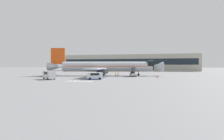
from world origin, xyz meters
TOP-DOWN VIEW (x-y plane):
  - ground_plane at (0.00, 0.00)m, footprint 600.00×600.00m
  - apron_leadline_yellow at (0.13, 0.55)m, footprint 76.61×17.27m
  - apron_stand_patch_blue at (0.13, -13.28)m, footprint 4.86×9.01m
  - apron_walkway_bar_0 at (-3.47, -24.22)m, footprint 0.44×3.60m
  - apron_walkway_bar_1 at (-2.27, -24.22)m, footprint 0.44×3.60m
  - apron_walkway_bar_2 at (-1.07, -24.22)m, footprint 0.44×3.60m
  - apron_walkway_bar_3 at (0.13, -24.22)m, footprint 0.44×3.60m
  - apron_walkway_bar_4 at (1.33, -24.22)m, footprint 0.44×3.60m
  - apron_walkway_bar_5 at (2.53, -24.22)m, footprint 0.44×3.60m
  - airliner at (-0.49, 0.41)m, footprint 44.36×33.38m
  - boarding_stairs_forward at (10.35, -1.78)m, footprint 3.19×5.52m
  - fuel_tanker at (-8.07, 21.28)m, footprint 3.92×10.22m
  - service_van_0 at (-11.31, -20.82)m, footprint 5.16×4.49m
  - service_van_1 at (1.37, -18.12)m, footprint 4.89×3.74m
  - ground_crew_0 at (5.54, -5.23)m, footprint 0.38×0.49m
  - ground_crew_1 at (4.50, -3.98)m, footprint 0.32×0.47m
  - traffic_cone_0 at (18.85, -7.04)m, footprint 0.54×0.54m
  - traffic_cone_1 at (18.97, -2.79)m, footprint 0.45×0.45m
  - terminal_building at (-1.97, 68.67)m, footprint 101.89×12.10m

SIDE VIEW (x-z plane):
  - ground_plane at x=0.00m, z-range 0.00..0.00m
  - apron_leadline_yellow at x=0.13m, z-range 0.00..0.01m
  - apron_stand_patch_blue at x=0.13m, z-range 0.00..0.01m
  - apron_walkway_bar_0 at x=-3.47m, z-range 0.00..0.01m
  - apron_walkway_bar_1 at x=-2.27m, z-range 0.00..0.01m
  - apron_walkway_bar_2 at x=-1.07m, z-range 0.00..0.01m
  - apron_walkway_bar_3 at x=0.13m, z-range 0.00..0.01m
  - apron_walkway_bar_4 at x=1.33m, z-range 0.00..0.01m
  - apron_walkway_bar_5 at x=2.53m, z-range 0.00..0.01m
  - traffic_cone_1 at x=18.97m, z-range 0.00..0.51m
  - traffic_cone_0 at x=18.85m, z-range 0.00..0.60m
  - ground_crew_1 at x=4.50m, z-range 0.12..1.77m
  - boarding_stairs_forward at x=10.35m, z-range -1.04..3.04m
  - ground_crew_0 at x=5.54m, z-range 0.13..1.87m
  - service_van_1 at x=1.37m, z-range 0.21..2.18m
  - service_van_0 at x=-11.31m, z-range 0.22..2.63m
  - fuel_tanker at x=-8.07m, z-range 0.03..3.72m
  - airliner at x=-0.49m, z-range -1.89..8.86m
  - terminal_building at x=-1.97m, z-range 0.00..12.20m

